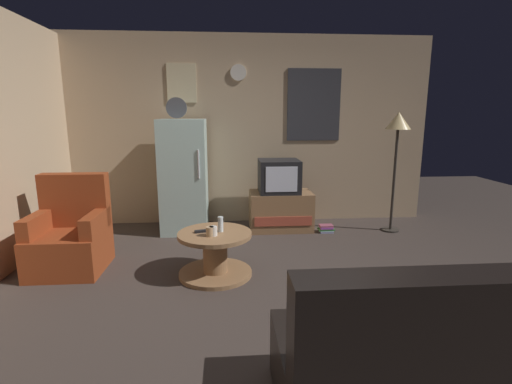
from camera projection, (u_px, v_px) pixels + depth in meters
The scene contains 14 objects.
ground_plane at pixel (265, 297), 3.29m from camera, with size 12.00×12.00×0.00m, color #3D332D.
wall_with_art at pixel (249, 131), 5.41m from camera, with size 5.20×0.12×2.64m.
fridge at pixel (184, 176), 5.01m from camera, with size 0.60×0.62×1.77m.
tv_stand at pixel (281, 211), 5.18m from camera, with size 0.84×0.53×0.52m.
crt_tv at pixel (279, 176), 5.08m from camera, with size 0.54×0.51×0.44m.
standing_lamp at pixel (398, 130), 4.88m from camera, with size 0.32×0.32×1.59m.
coffee_table at pixel (215, 254), 3.70m from camera, with size 0.72×0.72×0.44m.
wine_glass at pixel (221, 224), 3.66m from camera, with size 0.05×0.05×0.15m, color silver.
mug_ceramic_white at pixel (213, 231), 3.55m from camera, with size 0.08×0.08×0.09m, color silver.
mug_ceramic_tan at pixel (210, 232), 3.54m from camera, with size 0.08×0.08×0.09m, color tan.
remote_control at pixel (202, 231), 3.66m from camera, with size 0.15×0.04×0.02m, color black.
armchair at pixel (71, 237), 3.84m from camera, with size 0.68×0.68×0.96m.
couch at pixel (446, 366), 1.92m from camera, with size 1.70×0.80×0.92m.
book_stack at pixel (326, 229), 5.08m from camera, with size 0.21×0.14×0.10m.
Camera 1 is at (-0.31, -3.02, 1.57)m, focal length 26.43 mm.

